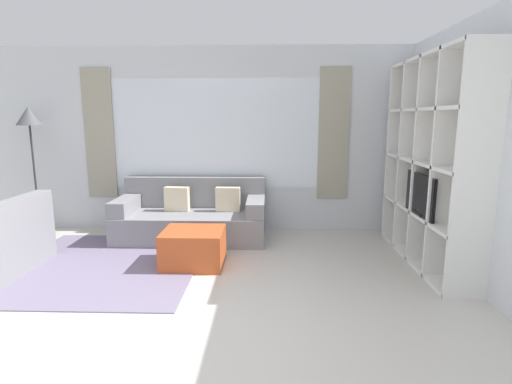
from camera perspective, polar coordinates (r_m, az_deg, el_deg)
name	(u,v)px	position (r m, az deg, el deg)	size (l,w,h in m)	color
ground_plane	(163,346)	(3.28, -13.14, -20.68)	(16.00, 16.00, 0.00)	beige
wall_back	(216,140)	(6.01, -5.73, 7.40)	(6.87, 0.11, 2.70)	silver
wall_right	(465,150)	(4.80, 27.72, 5.37)	(0.07, 4.42, 2.70)	silver
area_rug	(105,265)	(5.01, -20.71, -9.71)	(2.14, 2.27, 0.01)	slate
shelving_unit	(433,163)	(5.01, 23.99, 3.77)	(0.40, 2.11, 2.37)	silver
couch_main	(192,217)	(5.73, -9.07, -3.61)	(2.05, 0.94, 0.83)	gray
ottoman	(194,248)	(4.71, -8.91, -7.86)	(0.69, 0.61, 0.41)	#B74C23
floor_lamp	(29,124)	(6.58, -29.63, 8.46)	(0.35, 0.35, 1.84)	black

